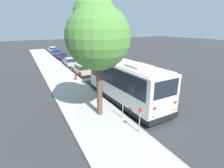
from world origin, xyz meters
TOP-DOWN VIEW (x-y plane):
  - ground_plane at (0.00, 0.00)m, footprint 160.00×160.00m
  - sidewalk_slab at (0.00, 3.41)m, footprint 80.00×3.75m
  - curb_strip at (0.00, 1.47)m, footprint 80.00×0.14m
  - shuttle_bus at (-1.27, 0.04)m, footprint 8.86×3.13m
  - parked_sedan_tan at (9.37, 0.35)m, footprint 4.69×1.83m
  - parked_sedan_silver at (15.27, 0.36)m, footprint 4.57×1.93m
  - parked_sedan_navy at (22.30, 0.25)m, footprint 4.20×1.82m
  - parked_sedan_blue at (27.70, 0.46)m, footprint 4.43×1.96m
  - parked_sedan_white at (33.42, 0.16)m, footprint 4.64×1.83m
  - street_tree at (-2.37, 2.92)m, footprint 4.10×4.10m
  - sign_post_near at (-5.64, 1.80)m, footprint 0.06×0.22m
  - sign_post_far at (-3.75, 1.80)m, footprint 0.06×0.06m
  - fire_hydrant at (6.47, 2.08)m, footprint 0.22×0.22m

SIDE VIEW (x-z plane):
  - ground_plane at x=0.00m, z-range 0.00..0.00m
  - sidewalk_slab at x=0.00m, z-range 0.00..0.15m
  - curb_strip at x=0.00m, z-range 0.00..0.15m
  - fire_hydrant at x=6.47m, z-range 0.15..0.96m
  - parked_sedan_white at x=33.42m, z-range -0.05..1.21m
  - parked_sedan_tan at x=9.37m, z-range -0.05..1.21m
  - parked_sedan_silver at x=15.27m, z-range -0.05..1.22m
  - parked_sedan_navy at x=22.30m, z-range -0.05..1.22m
  - parked_sedan_blue at x=27.70m, z-range -0.05..1.23m
  - sign_post_far at x=-3.75m, z-range 0.15..1.48m
  - sign_post_near at x=-5.64m, z-range 0.17..1.74m
  - shuttle_bus at x=-1.27m, z-range 0.13..3.61m
  - street_tree at x=-2.37m, z-range 1.72..9.66m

